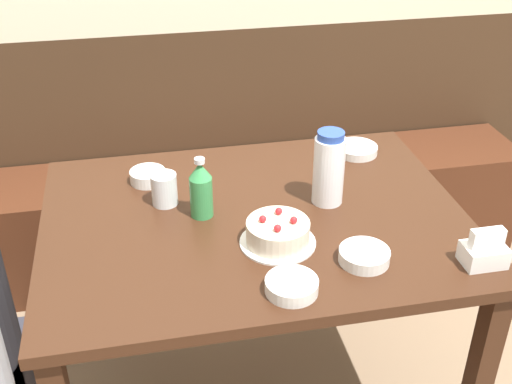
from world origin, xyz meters
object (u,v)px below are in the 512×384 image
at_px(soju_bottle, 201,189).
at_px(napkin_holder, 484,251).
at_px(bench_seat, 218,216).
at_px(bowl_sauce_shallow, 364,256).
at_px(bowl_side_dish, 357,149).
at_px(water_pitcher, 329,168).
at_px(bowl_soup_white, 148,176).
at_px(birthday_cake, 278,233).
at_px(bowl_rice_small, 292,286).
at_px(glass_water_tall, 164,189).

height_order(soju_bottle, napkin_holder, soju_bottle).
xyz_separation_m(bench_seat, bowl_sauce_shallow, (0.24, -1.10, 0.55)).
bearing_deg(bowl_side_dish, bench_seat, 129.42).
height_order(water_pitcher, bowl_sauce_shallow, water_pitcher).
bearing_deg(napkin_holder, bench_seat, 114.60).
distance_m(bench_seat, soju_bottle, 1.02).
bearing_deg(bowl_soup_white, birthday_cake, -51.42).
height_order(bench_seat, water_pitcher, water_pitcher).
relative_size(birthday_cake, bowl_sauce_shallow, 1.56).
distance_m(soju_bottle, bowl_rice_small, 0.43).
distance_m(birthday_cake, water_pitcher, 0.28).
bearing_deg(bowl_sauce_shallow, bowl_rice_small, -159.34).
height_order(birthday_cake, bowl_rice_small, birthday_cake).
relative_size(water_pitcher, soju_bottle, 1.24).
distance_m(bowl_soup_white, bowl_rice_small, 0.69).
xyz_separation_m(bowl_rice_small, glass_water_tall, (-0.27, 0.47, 0.03)).
bearing_deg(birthday_cake, bench_seat, 92.01).
bearing_deg(bowl_rice_small, bowl_sauce_shallow, 20.66).
relative_size(bench_seat, bowl_side_dish, 19.13).
xyz_separation_m(birthday_cake, napkin_holder, (0.50, -0.19, 0.00)).
xyz_separation_m(bowl_rice_small, bowl_sauce_shallow, (0.22, 0.08, 0.00)).
xyz_separation_m(soju_bottle, bowl_sauce_shallow, (0.39, -0.31, -0.07)).
height_order(birthday_cake, bowl_soup_white, birthday_cake).
bearing_deg(napkin_holder, glass_water_tall, 149.57).
xyz_separation_m(soju_bottle, bowl_side_dish, (0.57, 0.28, -0.07)).
bearing_deg(bowl_soup_white, bowl_sauce_shallow, -45.20).
bearing_deg(napkin_holder, bowl_sauce_shallow, 166.92).
height_order(napkin_holder, bowl_rice_small, napkin_holder).
height_order(bench_seat, bowl_sauce_shallow, bowl_sauce_shallow).
xyz_separation_m(bench_seat, napkin_holder, (0.54, -1.17, 0.57)).
distance_m(water_pitcher, glass_water_tall, 0.49).
xyz_separation_m(napkin_holder, bowl_sauce_shallow, (-0.30, 0.07, -0.02)).
distance_m(birthday_cake, napkin_holder, 0.54).
height_order(bowl_soup_white, bowl_side_dish, bowl_soup_white).
xyz_separation_m(water_pitcher, soju_bottle, (-0.38, -0.00, -0.03)).
relative_size(soju_bottle, bowl_soup_white, 1.66).
bearing_deg(bowl_side_dish, water_pitcher, -124.23).
relative_size(bench_seat, water_pitcher, 11.80).
bearing_deg(bowl_rice_small, birthday_cake, 86.40).
distance_m(birthday_cake, bowl_side_dish, 0.60).
relative_size(birthday_cake, napkin_holder, 1.90).
bearing_deg(soju_bottle, bowl_soup_white, 122.27).
relative_size(birthday_cake, soju_bottle, 1.12).
relative_size(napkin_holder, bowl_rice_small, 0.83).
bearing_deg(napkin_holder, bowl_side_dish, 99.94).
relative_size(bowl_side_dish, bowl_sauce_shallow, 1.06).
distance_m(bowl_side_dish, bowl_sauce_shallow, 0.62).
xyz_separation_m(bowl_sauce_shallow, glass_water_tall, (-0.49, 0.39, 0.03)).
xyz_separation_m(water_pitcher, bowl_rice_small, (-0.21, -0.39, -0.10)).
xyz_separation_m(birthday_cake, glass_water_tall, (-0.28, 0.27, 0.02)).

